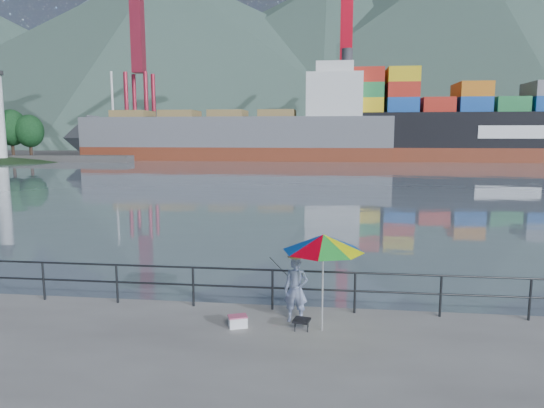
# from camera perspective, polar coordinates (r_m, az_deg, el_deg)

# --- Properties ---
(harbor_water) EXTENTS (500.00, 280.00, 0.00)m
(harbor_water) POSITION_cam_1_polar(r_m,az_deg,el_deg) (139.77, 5.85, 6.51)
(harbor_water) COLOR slate
(harbor_water) RESTS_ON ground
(far_dock) EXTENTS (200.00, 40.00, 0.40)m
(far_dock) POSITION_cam_1_polar(r_m,az_deg,el_deg) (103.06, 11.09, 5.77)
(far_dock) COLOR #514F4C
(far_dock) RESTS_ON ground
(guardrail) EXTENTS (22.00, 0.06, 1.03)m
(guardrail) POSITION_cam_1_polar(r_m,az_deg,el_deg) (12.22, -4.67, -9.77)
(guardrail) COLOR #2D3033
(guardrail) RESTS_ON ground
(mountains) EXTENTS (600.00, 332.80, 80.00)m
(mountains) POSITION_cam_1_polar(r_m,az_deg,el_deg) (222.67, 16.81, 16.05)
(mountains) COLOR #385147
(mountains) RESTS_ON ground
(port_cranes) EXTENTS (116.00, 28.00, 38.40)m
(port_cranes) POSITION_cam_1_polar(r_m,az_deg,el_deg) (98.66, 24.43, 14.41)
(port_cranes) COLOR #BC273D
(port_cranes) RESTS_ON ground
(container_stacks) EXTENTS (58.00, 8.40, 7.80)m
(container_stacks) POSITION_cam_1_polar(r_m,az_deg,el_deg) (107.74, 23.40, 6.76)
(container_stacks) COLOR #194CA5
(container_stacks) RESTS_ON ground
(fisherman) EXTENTS (0.59, 0.42, 1.51)m
(fisherman) POSITION_cam_1_polar(r_m,az_deg,el_deg) (11.29, 2.84, -10.04)
(fisherman) COLOR #304A87
(fisherman) RESTS_ON ground
(beach_umbrella) EXTENTS (1.94, 1.94, 2.16)m
(beach_umbrella) POSITION_cam_1_polar(r_m,az_deg,el_deg) (10.50, 6.06, -4.56)
(beach_umbrella) COLOR white
(beach_umbrella) RESTS_ON ground
(folding_stool) EXTENTS (0.42, 0.42, 0.23)m
(folding_stool) POSITION_cam_1_polar(r_m,az_deg,el_deg) (11.07, 3.50, -13.91)
(folding_stool) COLOR black
(folding_stool) RESTS_ON ground
(cooler_bag) EXTENTS (0.47, 0.40, 0.23)m
(cooler_bag) POSITION_cam_1_polar(r_m,az_deg,el_deg) (11.21, -4.05, -13.67)
(cooler_bag) COLOR white
(cooler_bag) RESTS_ON ground
(fishing_rod) EXTENTS (0.52, 1.48, 1.10)m
(fishing_rod) POSITION_cam_1_polar(r_m,az_deg,el_deg) (12.46, 1.35, -11.92)
(fishing_rod) COLOR black
(fishing_rod) RESTS_ON ground
(bulk_carrier) EXTENTS (52.17, 9.03, 14.50)m
(bulk_carrier) POSITION_cam_1_polar(r_m,az_deg,el_deg) (83.93, -2.96, 8.18)
(bulk_carrier) COLOR maroon
(bulk_carrier) RESTS_ON ground
(container_ship) EXTENTS (54.71, 9.12, 18.10)m
(container_ship) POSITION_cam_1_polar(r_m,az_deg,el_deg) (88.87, 26.46, 8.48)
(container_ship) COLOR maroon
(container_ship) RESTS_ON ground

